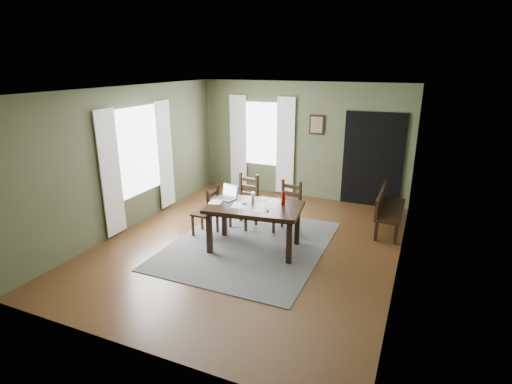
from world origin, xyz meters
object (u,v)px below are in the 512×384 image
at_px(dining_table, 254,211).
at_px(water_bottle, 283,199).
at_px(laptop, 228,195).
at_px(chair_back_right, 288,208).
at_px(bench, 387,207).
at_px(chair_end, 207,212).
at_px(chair_back_left, 245,201).

height_order(dining_table, water_bottle, water_bottle).
bearing_deg(laptop, chair_back_right, 55.92).
relative_size(laptop, water_bottle, 1.65).
xyz_separation_m(chair_back_right, bench, (1.72, 0.84, -0.01)).
relative_size(chair_back_right, water_bottle, 4.00).
distance_m(dining_table, chair_back_right, 1.00).
distance_m(chair_end, water_bottle, 1.53).
height_order(dining_table, chair_end, chair_end).
xyz_separation_m(dining_table, chair_back_left, (-0.59, 0.87, -0.19)).
relative_size(chair_end, laptop, 2.34).
bearing_deg(bench, laptop, 121.67).
bearing_deg(chair_back_left, laptop, -81.31).
bearing_deg(bench, chair_back_right, 116.05).
bearing_deg(chair_back_left, chair_back_right, 13.33).
bearing_deg(laptop, water_bottle, 17.81).
height_order(chair_end, bench, chair_end).
relative_size(dining_table, chair_end, 1.79).
relative_size(dining_table, laptop, 4.19).
xyz_separation_m(dining_table, bench, (2.00, 1.77, -0.23)).
bearing_deg(water_bottle, chair_back_right, 102.04).
bearing_deg(chair_back_left, water_bottle, -23.15).
distance_m(chair_back_right, bench, 1.92).
bearing_deg(dining_table, chair_back_left, 116.57).
relative_size(dining_table, chair_back_left, 1.63).
relative_size(bench, laptop, 3.47).
bearing_deg(water_bottle, laptop, -177.12).
xyz_separation_m(chair_end, chair_back_right, (1.31, 0.75, 0.02)).
bearing_deg(bench, water_bottle, 134.61).
distance_m(chair_back_left, bench, 2.74).
relative_size(chair_back_left, chair_back_right, 1.06).
distance_m(dining_table, chair_back_left, 1.06).
relative_size(chair_end, chair_back_right, 0.97).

